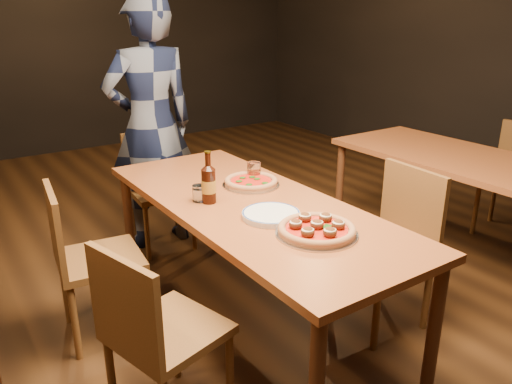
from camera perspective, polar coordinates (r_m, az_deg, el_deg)
ground at (r=2.96m, az=-0.56°, el=-14.82°), size 9.00×9.00×0.00m
table_main at (r=2.63m, az=-0.61°, el=-2.59°), size 0.80×2.00×0.75m
table_right at (r=3.69m, az=23.80°, el=2.33°), size 0.80×2.00×0.75m
chair_main_nw at (r=2.17m, az=-10.03°, el=-15.22°), size 0.51×0.51×0.89m
chair_main_sw at (r=2.80m, az=-17.42°, el=-7.19°), size 0.47×0.47×0.91m
chair_main_e at (r=2.84m, az=14.18°, el=-6.19°), size 0.47×0.47×0.94m
chair_end at (r=3.75m, az=-10.84°, el=0.20°), size 0.45×0.45×0.89m
pizza_meatball at (r=2.24m, az=6.96°, el=-4.22°), size 0.37×0.37×0.07m
pizza_margherita at (r=2.85m, az=-0.57°, el=1.18°), size 0.33×0.33×0.04m
plate_stack at (r=2.41m, az=1.72°, el=-2.63°), size 0.28×0.28×0.03m
beer_bottle at (r=2.58m, az=-5.43°, el=0.82°), size 0.08×0.08×0.27m
water_glass at (r=2.62m, az=-6.53°, el=-0.15°), size 0.07×0.07×0.09m
amber_glass at (r=2.96m, az=-0.23°, el=2.48°), size 0.08×0.08×0.10m
diner at (r=3.71m, az=-11.93°, el=7.45°), size 0.68×0.47×1.83m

